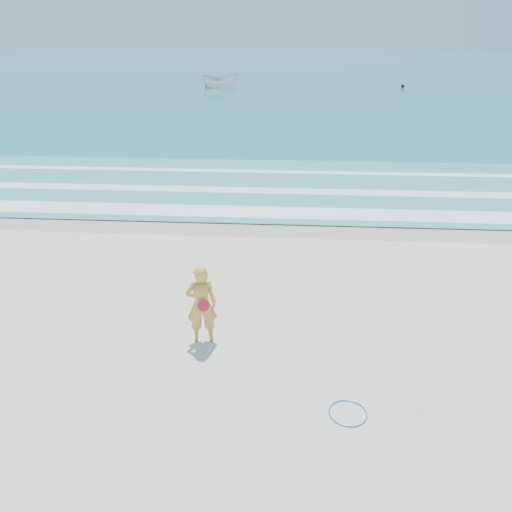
{
  "coord_description": "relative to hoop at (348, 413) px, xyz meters",
  "views": [
    {
      "loc": [
        0.81,
        -8.21,
        6.52
      ],
      "look_at": [
        -0.06,
        4.0,
        1.0
      ],
      "focal_mm": 35.0,
      "sensor_mm": 36.0,
      "label": 1
    }
  ],
  "objects": [
    {
      "name": "buoy",
      "position": [
        12.53,
        59.48,
        0.25
      ],
      "size": [
        0.45,
        0.45,
        0.45
      ],
      "primitive_type": "sphere",
      "color": "black",
      "rests_on": "ocean"
    },
    {
      "name": "foam_near",
      "position": [
        -2.0,
        11.12,
        0.04
      ],
      "size": [
        400.0,
        1.4,
        0.01
      ],
      "primitive_type": "cube",
      "color": "white",
      "rests_on": "shallow"
    },
    {
      "name": "foam_mid",
      "position": [
        -2.0,
        14.02,
        0.04
      ],
      "size": [
        400.0,
        0.9,
        0.01
      ],
      "primitive_type": "cube",
      "color": "white",
      "rests_on": "shallow"
    },
    {
      "name": "hoop",
      "position": [
        0.0,
        0.0,
        0.0
      ],
      "size": [
        0.93,
        0.93,
        0.03
      ],
      "primitive_type": "torus",
      "rotation": [
        0.0,
        0.0,
        -0.34
      ],
      "color": "blue",
      "rests_on": "ground"
    },
    {
      "name": "boat",
      "position": [
        -10.32,
        57.99,
        0.9
      ],
      "size": [
        4.54,
        1.72,
        1.75
      ],
      "primitive_type": "imported",
      "rotation": [
        0.0,
        0.0,
        1.57
      ],
      "color": "silver",
      "rests_on": "ocean"
    },
    {
      "name": "woman",
      "position": [
        -3.1,
        2.22,
        0.94
      ],
      "size": [
        0.76,
        0.57,
        1.9
      ],
      "color": "gold",
      "rests_on": "ground"
    },
    {
      "name": "wet_sand",
      "position": [
        -2.0,
        9.82,
        -0.01
      ],
      "size": [
        400.0,
        2.4,
        0.0
      ],
      "primitive_type": "cube",
      "color": "#B2A893",
      "rests_on": "ground"
    },
    {
      "name": "shallow",
      "position": [
        -2.0,
        14.82,
        0.03
      ],
      "size": [
        400.0,
        10.0,
        0.01
      ],
      "primitive_type": "cube",
      "color": "#59B7AD",
      "rests_on": "ocean"
    },
    {
      "name": "ocean",
      "position": [
        -2.0,
        105.82,
        0.01
      ],
      "size": [
        400.0,
        190.0,
        0.04
      ],
      "primitive_type": "cube",
      "color": "#19727F",
      "rests_on": "ground"
    },
    {
      "name": "foam_far",
      "position": [
        -2.0,
        17.32,
        0.04
      ],
      "size": [
        400.0,
        0.6,
        0.01
      ],
      "primitive_type": "cube",
      "color": "white",
      "rests_on": "shallow"
    },
    {
      "name": "ground",
      "position": [
        -2.0,
        0.82,
        -0.01
      ],
      "size": [
        400.0,
        400.0,
        0.0
      ],
      "primitive_type": "plane",
      "color": "silver",
      "rests_on": "ground"
    }
  ]
}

